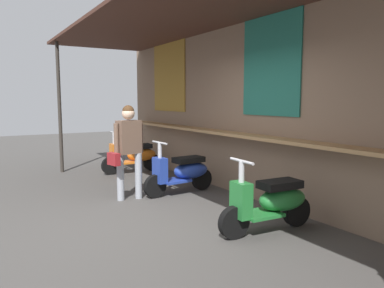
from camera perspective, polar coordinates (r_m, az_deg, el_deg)
ground_plane at (r=5.27m, az=-5.19°, el=-11.79°), size 28.98×28.98×0.00m
market_stall_facade at (r=6.02m, az=10.54°, el=7.94°), size 10.35×2.62×3.22m
scooter_orange at (r=8.69m, az=-8.83°, el=-1.78°), size 0.47×1.40×0.97m
scooter_blue at (r=6.68m, az=-1.37°, el=-4.31°), size 0.48×1.40×0.97m
scooter_green at (r=4.89m, az=12.27°, el=-8.67°), size 0.49×1.40×0.97m
shopper_with_handbag at (r=6.25m, az=-9.84°, el=0.09°), size 0.35×0.64×1.59m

